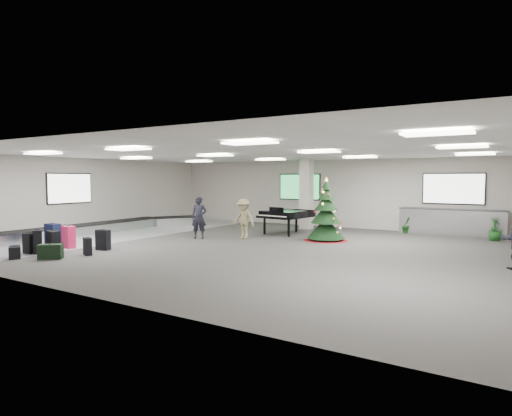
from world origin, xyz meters
The scene contains 20 objects.
ground centered at (0.00, 0.00, 0.00)m, with size 18.00×18.00×0.00m, color #3B3835.
room_envelope centered at (-0.38, 0.67, 2.33)m, with size 18.02×14.02×3.21m.
baggage_carousel centered at (-7.84, -0.08, 0.21)m, with size 2.28×9.71×0.43m.
service_counter centered at (5.00, 6.65, 0.55)m, with size 4.05×0.65×1.08m.
suitcase_0 centered at (-4.87, -4.48, 0.36)m, with size 0.50×0.34×0.73m.
suitcase_1 centered at (-5.36, -4.68, 0.37)m, with size 0.54×0.45×0.76m.
pink_suitcase centered at (-5.46, -3.54, 0.37)m, with size 0.51×0.34×0.76m.
suitcase_3 centered at (-4.17, -3.18, 0.33)m, with size 0.48×0.33×0.68m.
navy_suitcase centered at (-6.21, -3.62, 0.39)m, with size 0.51×0.31×0.81m.
suitcase_5 centered at (-5.58, -4.81, 0.31)m, with size 0.42×0.24×0.65m.
green_duffel centered at (-4.17, -5.02, 0.21)m, with size 0.70×0.66×0.45m.
suitcase_7 centered at (-3.80, -4.06, 0.27)m, with size 0.41×0.33×0.55m.
suitcase_8 centered at (-6.27, -3.15, 0.34)m, with size 0.53×0.42×0.71m.
black_duffel centered at (-5.16, -5.50, 0.18)m, with size 0.61×0.53×0.37m.
christmas_tree centered at (1.20, 2.58, 0.81)m, with size 1.67×1.67×2.38m.
grand_piano centered at (-0.96, 3.48, 0.82)m, with size 1.83×2.22×1.16m.
traveler_a centered at (-3.15, 0.47, 0.82)m, with size 0.60×0.39×1.64m, color black.
traveler_b centered at (-1.70, 1.40, 0.77)m, with size 1.00×0.57×1.54m, color #8D8157.
potted_plant_left centered at (3.31, 6.36, 0.35)m, with size 0.39×0.31×0.71m, color #173E13.
potted_plant_right centered at (6.60, 5.81, 0.42)m, with size 0.48×0.48×0.85m, color #173E13.
Camera 1 is at (7.28, -12.33, 2.33)m, focal length 30.00 mm.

